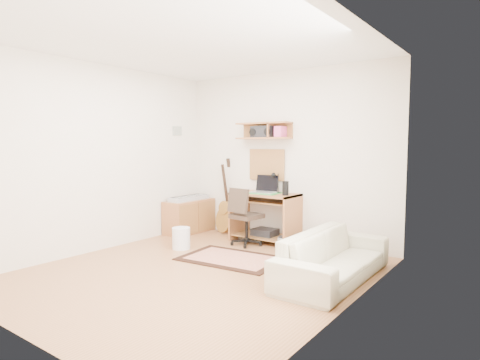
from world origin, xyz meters
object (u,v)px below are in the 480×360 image
Objects in this scene: task_chair at (247,216)px; printer at (296,242)px; cabinet at (189,216)px; desk at (265,218)px; sofa at (334,248)px.

task_chair is 2.11× the size of printer.
printer is (1.96, 0.14, -0.19)m from cabinet.
desk is 0.62m from printer.
cabinet is at bearing 74.01° from sofa.
desk is 0.56× the size of sofa.
sofa is (1.00, -0.99, 0.26)m from printer.
desk is at bearing 77.79° from task_chair.
desk is at bearing 7.06° from cabinet.
cabinet is at bearing -172.94° from desk.
task_chair reaches higher than cabinet.
task_chair reaches higher than sofa.
task_chair is (-0.11, -0.33, 0.06)m from desk.
desk reaches higher than printer.
desk is 1.43m from cabinet.
task_chair is 0.49× the size of sofa.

